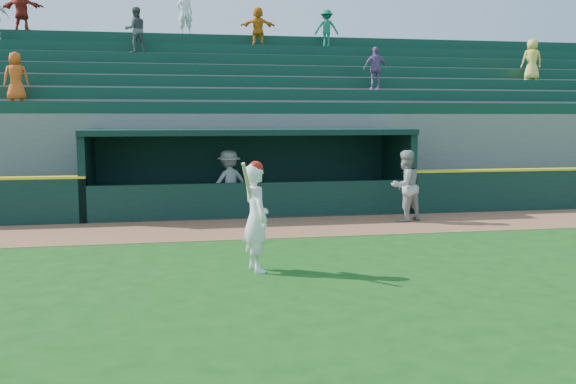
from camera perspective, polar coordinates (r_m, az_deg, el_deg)
name	(u,v)px	position (r m, az deg, el deg)	size (l,w,h in m)	color
ground	(304,274)	(11.62, 1.47, -7.29)	(120.00, 120.00, 0.00)	#144511
warning_track	(264,228)	(16.34, -2.15, -3.19)	(40.00, 3.00, 0.01)	brown
dugout_player_front	(405,186)	(17.51, 10.37, 0.53)	(0.94, 0.73, 1.93)	#A4A49E
dugout_player_inside	(229,182)	(18.58, -5.27, 0.86)	(1.20, 0.69, 1.86)	#ADACA7
dugout	(248,166)	(19.23, -3.54, 2.35)	(9.40, 2.80, 2.46)	slate
stands	(232,128)	(23.71, -4.98, 5.67)	(34.50, 6.28, 7.62)	slate
batter_at_plate	(256,217)	(11.66, -2.87, -2.19)	(0.62, 0.86, 2.04)	white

